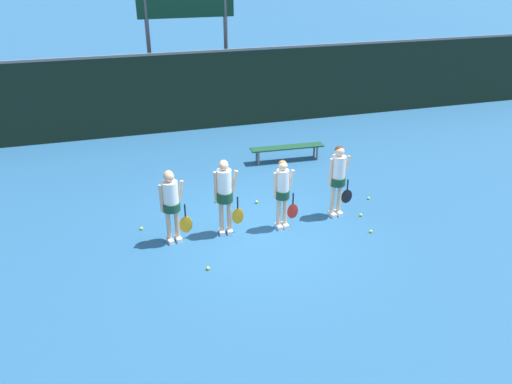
% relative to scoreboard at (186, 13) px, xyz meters
% --- Properties ---
extents(ground_plane, '(140.00, 140.00, 0.00)m').
position_rel_scoreboard_xyz_m(ground_plane, '(-0.01, -8.26, -3.76)').
color(ground_plane, '#235684').
extents(fence_windscreen, '(60.00, 0.08, 2.70)m').
position_rel_scoreboard_xyz_m(fence_windscreen, '(-0.01, -1.02, -2.40)').
color(fence_windscreen, black).
rests_on(fence_windscreen, ground_plane).
extents(scoreboard, '(3.27, 0.15, 4.86)m').
position_rel_scoreboard_xyz_m(scoreboard, '(0.00, 0.00, 0.00)').
color(scoreboard, '#515156').
rests_on(scoreboard, ground_plane).
extents(bench_courtside, '(2.21, 0.47, 0.44)m').
position_rel_scoreboard_xyz_m(bench_courtside, '(2.02, -4.64, -3.37)').
color(bench_courtside, '#19472D').
rests_on(bench_courtside, ground_plane).
extents(player_0, '(0.66, 0.38, 1.65)m').
position_rel_scoreboard_xyz_m(player_0, '(-1.87, -8.24, -2.78)').
color(player_0, tan).
rests_on(player_0, ground_plane).
extents(player_1, '(0.63, 0.36, 1.74)m').
position_rel_scoreboard_xyz_m(player_1, '(-0.71, -8.23, -2.74)').
color(player_1, tan).
rests_on(player_1, ground_plane).
extents(player_2, '(0.60, 0.32, 1.63)m').
position_rel_scoreboard_xyz_m(player_2, '(0.56, -8.35, -2.81)').
color(player_2, beige).
rests_on(player_2, ground_plane).
extents(player_3, '(0.65, 0.37, 1.74)m').
position_rel_scoreboard_xyz_m(player_3, '(1.97, -8.16, -2.72)').
color(player_3, beige).
rests_on(player_3, ground_plane).
extents(tennis_ball_0, '(0.07, 0.07, 0.07)m').
position_rel_scoreboard_xyz_m(tennis_ball_0, '(-1.55, -7.49, -3.72)').
color(tennis_ball_0, '#CCE033').
rests_on(tennis_ball_0, ground_plane).
extents(tennis_ball_1, '(0.07, 0.07, 0.07)m').
position_rel_scoreboard_xyz_m(tennis_ball_1, '(2.38, -9.16, -3.72)').
color(tennis_ball_1, '#CCE033').
rests_on(tennis_ball_1, ground_plane).
extents(tennis_ball_2, '(0.06, 0.06, 0.06)m').
position_rel_scoreboard_xyz_m(tennis_ball_2, '(3.13, -7.66, -3.73)').
color(tennis_ball_2, '#CCE033').
rests_on(tennis_ball_2, ground_plane).
extents(tennis_ball_3, '(0.07, 0.07, 0.07)m').
position_rel_scoreboard_xyz_m(tennis_ball_3, '(-0.61, -6.72, -3.72)').
color(tennis_ball_3, '#CCE033').
rests_on(tennis_ball_3, ground_plane).
extents(tennis_ball_4, '(0.07, 0.07, 0.07)m').
position_rel_scoreboard_xyz_m(tennis_ball_4, '(2.53, -8.40, -3.72)').
color(tennis_ball_4, '#CCE033').
rests_on(tennis_ball_4, ground_plane).
extents(tennis_ball_5, '(0.07, 0.07, 0.07)m').
position_rel_scoreboard_xyz_m(tennis_ball_5, '(-2.51, -7.56, -3.72)').
color(tennis_ball_5, '#CCE033').
rests_on(tennis_ball_5, ground_plane).
extents(tennis_ball_6, '(0.07, 0.07, 0.07)m').
position_rel_scoreboard_xyz_m(tennis_ball_6, '(-1.39, -9.52, -3.72)').
color(tennis_ball_6, '#CCE033').
rests_on(tennis_ball_6, ground_plane).
extents(tennis_ball_7, '(0.07, 0.07, 0.07)m').
position_rel_scoreboard_xyz_m(tennis_ball_7, '(0.36, -7.04, -3.72)').
color(tennis_ball_7, '#CCE033').
rests_on(tennis_ball_7, ground_plane).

